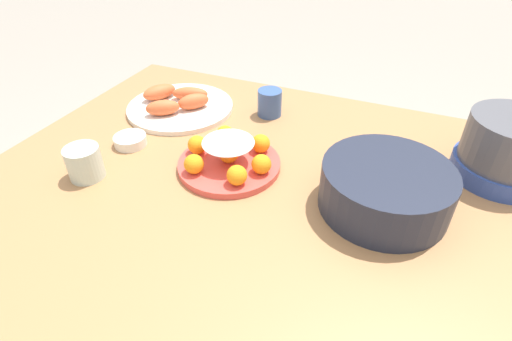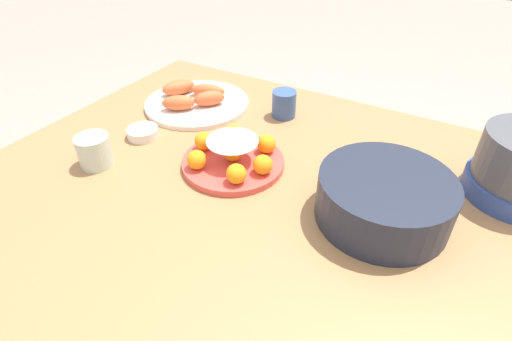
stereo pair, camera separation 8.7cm
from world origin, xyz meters
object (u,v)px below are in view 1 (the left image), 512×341
object	(u,v)px
serving_bowl	(386,187)
cup_near	(84,163)
seafood_platter	(179,104)
cup_far	(270,103)
cake_plate	(229,158)
sauce_bowl	(130,140)
warming_pot	(508,150)
dining_table	(284,234)

from	to	relation	value
serving_bowl	cup_near	world-z (taller)	serving_bowl
seafood_platter	cup_far	world-z (taller)	cup_far
cake_plate	cup_near	size ratio (longest dim) A/B	3.11
cup_near	sauce_bowl	bearing A→B (deg)	87.68
cup_far	warming_pot	world-z (taller)	warming_pot
warming_pot	sauce_bowl	bearing A→B (deg)	-165.61
serving_bowl	warming_pot	size ratio (longest dim) A/B	1.25
dining_table	sauce_bowl	world-z (taller)	sauce_bowl
cup_near	cup_far	world-z (taller)	same
sauce_bowl	seafood_platter	world-z (taller)	seafood_platter
cup_near	seafood_platter	bearing A→B (deg)	87.45
dining_table	seafood_platter	size ratio (longest dim) A/B	4.65
dining_table	serving_bowl	xyz separation A→B (m)	(0.18, 0.07, 0.14)
cup_far	cup_near	bearing A→B (deg)	-122.06
seafood_platter	cup_near	world-z (taller)	cup_near
dining_table	sauce_bowl	distance (m)	0.46
dining_table	cake_plate	bearing A→B (deg)	155.73
cake_plate	warming_pot	size ratio (longest dim) A/B	1.15
sauce_bowl	cake_plate	bearing A→B (deg)	2.07
seafood_platter	sauce_bowl	bearing A→B (deg)	-92.71
dining_table	seafood_platter	bearing A→B (deg)	147.13
serving_bowl	sauce_bowl	bearing A→B (deg)	-179.37
cup_near	dining_table	bearing A→B (deg)	10.39
sauce_bowl	cup_near	world-z (taller)	cup_near
cake_plate	cup_near	world-z (taller)	same
warming_pot	cake_plate	bearing A→B (deg)	-160.14
cup_near	warming_pot	xyz separation A→B (m)	(0.86, 0.37, 0.03)
sauce_bowl	cup_far	xyz separation A→B (m)	(0.27, 0.29, 0.02)
cup_far	sauce_bowl	bearing A→B (deg)	-132.90
seafood_platter	serving_bowl	bearing A→B (deg)	-18.58
seafood_platter	cup_far	size ratio (longest dim) A/B	4.07
dining_table	serving_bowl	size ratio (longest dim) A/B	5.46
seafood_platter	warming_pot	distance (m)	0.85
sauce_bowl	seafood_platter	xyz separation A→B (m)	(0.01, 0.22, 0.00)
seafood_platter	cup_near	bearing A→B (deg)	-92.55
sauce_bowl	cup_far	bearing A→B (deg)	47.10
cup_far	warming_pot	distance (m)	0.59
serving_bowl	cake_plate	bearing A→B (deg)	179.50
cake_plate	warming_pot	distance (m)	0.62
sauce_bowl	cup_near	size ratio (longest dim) A/B	1.05
dining_table	cup_far	size ratio (longest dim) A/B	18.94
cake_plate	serving_bowl	world-z (taller)	serving_bowl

